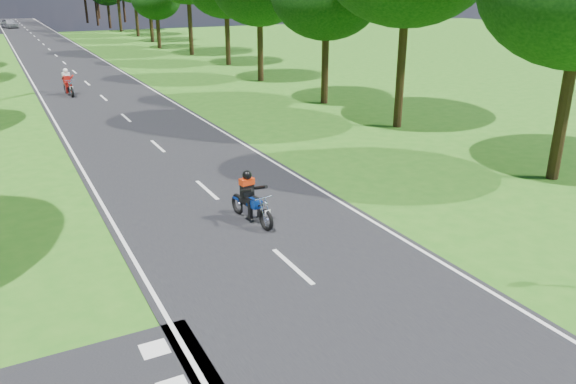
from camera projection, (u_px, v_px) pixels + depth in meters
ground at (337, 307)px, 11.79m from camera, size 160.00×160.00×0.00m
main_road at (56, 56)px, 53.35m from camera, size 7.00×140.00×0.02m
road_markings at (57, 58)px, 51.73m from camera, size 7.40×140.00×0.01m
rider_near_blue at (251, 197)px, 15.71m from camera, size 0.85×1.85×1.48m
rider_far_red at (68, 82)px, 33.89m from camera, size 0.81×1.98×1.61m
distant_car at (9, 23)px, 86.57m from camera, size 2.75×4.46×1.42m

